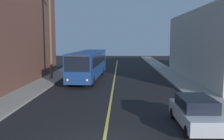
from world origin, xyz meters
name	(u,v)px	position (x,y,z in m)	size (l,w,h in m)	color
sidewalk_left	(24,94)	(-7.25, 10.00, 0.07)	(2.50, 90.00, 0.15)	gray
sidewalk_right	(201,95)	(7.25, 10.00, 0.07)	(2.50, 90.00, 0.15)	gray
lane_stripe_center	(113,84)	(0.00, 15.00, 0.01)	(0.16, 60.00, 0.01)	#D8CC4C
city_bus	(89,64)	(-2.93, 18.14, 1.82)	(3.11, 12.24, 3.20)	navy
parked_car_silver	(195,112)	(4.61, 2.70, 0.84)	(1.87, 4.42, 1.62)	#B7B7BC
utility_pole_mid	(50,23)	(-7.11, 17.67, 6.37)	(2.40, 0.28, 11.39)	brown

